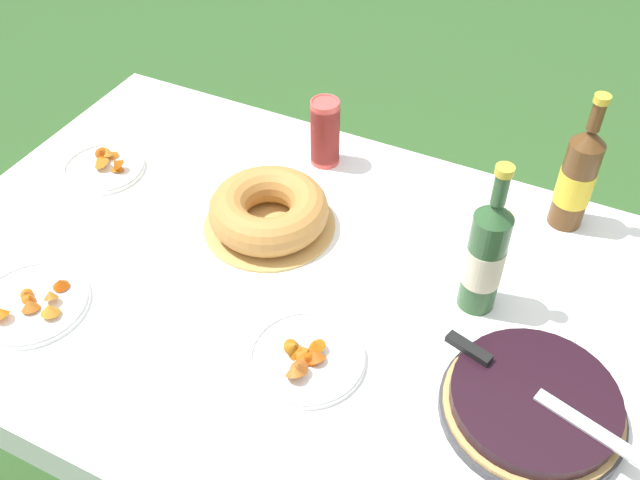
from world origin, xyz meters
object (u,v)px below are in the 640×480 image
object	(u,v)px
cup_stack	(325,132)
snack_plate_left	(306,357)
cider_bottle_amber	(577,178)
bundt_cake	(269,211)
serving_knife	(522,383)
snack_plate_right	(104,166)
cider_bottle_green	(485,256)
berry_tart	(533,404)
snack_plate_near	(32,303)

from	to	relation	value
cup_stack	snack_plate_left	distance (m)	0.63
cup_stack	cider_bottle_amber	bearing A→B (deg)	3.65
bundt_cake	snack_plate_left	world-z (taller)	bundt_cake
serving_knife	snack_plate_right	bearing A→B (deg)	-175.22
serving_knife	bundt_cake	distance (m)	0.66
serving_knife	bundt_cake	world-z (taller)	bundt_cake
bundt_cake	cider_bottle_amber	size ratio (longest dim) A/B	0.90
cider_bottle_green	snack_plate_left	xyz separation A→B (m)	(-0.24, -0.28, -0.12)
cider_bottle_green	berry_tart	bearing A→B (deg)	-51.74
cup_stack	snack_plate_right	distance (m)	0.55
berry_tart	snack_plate_right	xyz separation A→B (m)	(-1.12, 0.23, -0.02)
cider_bottle_green	snack_plate_left	size ratio (longest dim) A/B	1.54
berry_tart	snack_plate_right	size ratio (longest dim) A/B	1.61
cup_stack	cider_bottle_green	xyz separation A→B (m)	(0.48, -0.29, 0.05)
serving_knife	snack_plate_left	world-z (taller)	serving_knife
berry_tart	cider_bottle_amber	size ratio (longest dim) A/B	0.98
berry_tart	cup_stack	xyz separation A→B (m)	(-0.65, 0.50, 0.06)
snack_plate_near	snack_plate_right	bearing A→B (deg)	110.15
cup_stack	snack_plate_left	bearing A→B (deg)	-67.34
cup_stack	snack_plate_left	xyz separation A→B (m)	(0.24, -0.57, -0.07)
cup_stack	snack_plate_right	size ratio (longest dim) A/B	0.87
serving_knife	bundt_cake	size ratio (longest dim) A/B	1.23
berry_tart	cup_stack	distance (m)	0.82
snack_plate_right	bundt_cake	bearing A→B (deg)	0.03
snack_plate_right	berry_tart	bearing A→B (deg)	-11.41
serving_knife	snack_plate_right	size ratio (longest dim) A/B	1.81
cider_bottle_amber	snack_plate_right	xyz separation A→B (m)	(-1.07, -0.31, -0.11)
berry_tart	bundt_cake	bearing A→B (deg)	160.89
bundt_cake	cider_bottle_amber	distance (m)	0.68
berry_tart	cider_bottle_amber	world-z (taller)	cider_bottle_amber
cider_bottle_amber	snack_plate_right	bearing A→B (deg)	-163.68
cup_stack	cider_bottle_green	bearing A→B (deg)	-31.05
cup_stack	snack_plate_right	world-z (taller)	cup_stack
snack_plate_near	snack_plate_right	xyz separation A→B (m)	(-0.15, 0.42, 0.00)
serving_knife	snack_plate_left	distance (m)	0.39
bundt_cake	snack_plate_right	world-z (taller)	bundt_cake
cider_bottle_green	snack_plate_right	xyz separation A→B (m)	(-0.96, 0.02, -0.12)
snack_plate_left	snack_plate_right	world-z (taller)	snack_plate_left
berry_tart	serving_knife	size ratio (longest dim) A/B	0.89
serving_knife	snack_plate_left	xyz separation A→B (m)	(-0.38, -0.08, -0.05)
snack_plate_left	snack_plate_right	bearing A→B (deg)	157.27
snack_plate_right	snack_plate_left	bearing A→B (deg)	-22.73
snack_plate_left	bundt_cake	bearing A→B (deg)	129.42
cup_stack	snack_plate_near	world-z (taller)	cup_stack
bundt_cake	snack_plate_right	distance (m)	0.47
snack_plate_left	snack_plate_near	bearing A→B (deg)	-167.56
snack_plate_right	serving_knife	bearing A→B (deg)	-11.29
berry_tart	bundt_cake	size ratio (longest dim) A/B	1.09
cider_bottle_amber	snack_plate_left	xyz separation A→B (m)	(-0.35, -0.61, -0.11)
serving_knife	cider_bottle_green	xyz separation A→B (m)	(-0.14, 0.20, 0.07)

